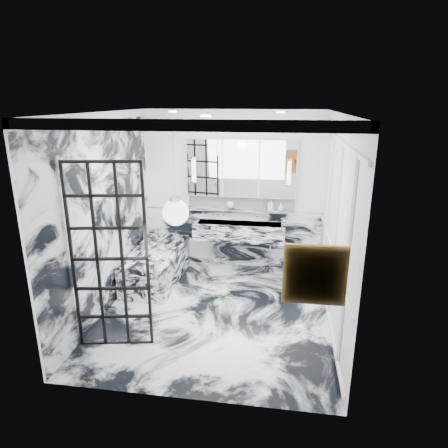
% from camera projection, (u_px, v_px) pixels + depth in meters
% --- Properties ---
extents(floor, '(3.60, 3.60, 0.00)m').
position_uv_depth(floor, '(216.00, 311.00, 5.82)').
color(floor, silver).
rests_on(floor, ground).
extents(ceiling, '(3.60, 3.60, 0.00)m').
position_uv_depth(ceiling, '(215.00, 112.00, 4.98)').
color(ceiling, white).
rests_on(ceiling, wall_back).
extents(wall_back, '(3.60, 0.00, 3.60)m').
position_uv_depth(wall_back, '(233.00, 191.00, 7.10)').
color(wall_back, white).
rests_on(wall_back, floor).
extents(wall_front, '(3.60, 0.00, 3.60)m').
position_uv_depth(wall_front, '(183.00, 275.00, 3.70)').
color(wall_front, white).
rests_on(wall_front, floor).
extents(wall_left, '(0.00, 3.60, 3.60)m').
position_uv_depth(wall_left, '(104.00, 215.00, 5.63)').
color(wall_left, white).
rests_on(wall_left, floor).
extents(wall_right, '(0.00, 3.60, 3.60)m').
position_uv_depth(wall_right, '(337.00, 225.00, 5.17)').
color(wall_right, white).
rests_on(wall_right, floor).
extents(marble_clad_back, '(3.18, 0.05, 1.05)m').
position_uv_depth(marble_clad_back, '(232.00, 238.00, 7.34)').
color(marble_clad_back, silver).
rests_on(marble_clad_back, floor).
extents(marble_clad_left, '(0.02, 3.56, 2.68)m').
position_uv_depth(marble_clad_left, '(106.00, 219.00, 5.65)').
color(marble_clad_left, silver).
rests_on(marble_clad_left, floor).
extents(panel_molding, '(0.03, 3.40, 2.30)m').
position_uv_depth(panel_molding, '(335.00, 232.00, 5.20)').
color(panel_molding, white).
rests_on(panel_molding, floor).
extents(soap_bottle_a, '(0.09, 0.09, 0.19)m').
position_uv_depth(soap_bottle_a, '(270.00, 205.00, 6.98)').
color(soap_bottle_a, '#8C5919').
rests_on(soap_bottle_a, ledge).
extents(soap_bottle_b, '(0.11, 0.11, 0.19)m').
position_uv_depth(soap_bottle_b, '(272.00, 205.00, 6.98)').
color(soap_bottle_b, '#4C4C51').
rests_on(soap_bottle_b, ledge).
extents(soap_bottle_c, '(0.14, 0.14, 0.14)m').
position_uv_depth(soap_bottle_c, '(281.00, 207.00, 6.96)').
color(soap_bottle_c, silver).
rests_on(soap_bottle_c, ledge).
extents(face_pot, '(0.13, 0.13, 0.13)m').
position_uv_depth(face_pot, '(230.00, 205.00, 7.09)').
color(face_pot, white).
rests_on(face_pot, ledge).
extents(amber_bottle, '(0.04, 0.04, 0.10)m').
position_uv_depth(amber_bottle, '(265.00, 207.00, 7.01)').
color(amber_bottle, '#8C5919').
rests_on(amber_bottle, ledge).
extents(flower_vase, '(0.08, 0.08, 0.12)m').
position_uv_depth(flower_vase, '(157.00, 267.00, 5.85)').
color(flower_vase, silver).
rests_on(flower_vase, bathtub).
extents(crittall_door, '(0.87, 0.19, 2.31)m').
position_uv_depth(crittall_door, '(110.00, 259.00, 4.72)').
color(crittall_door, black).
rests_on(crittall_door, floor).
extents(artwork, '(0.47, 0.04, 0.47)m').
position_uv_depth(artwork, '(315.00, 275.00, 3.55)').
color(artwork, '#C24113').
rests_on(artwork, wall_front).
extents(pendant_light, '(0.26, 0.26, 0.26)m').
position_uv_depth(pendant_light, '(176.00, 213.00, 3.98)').
color(pendant_light, white).
rests_on(pendant_light, ceiling).
extents(trough_sink, '(1.60, 0.45, 0.30)m').
position_uv_depth(trough_sink, '(239.00, 231.00, 7.05)').
color(trough_sink, silver).
rests_on(trough_sink, wall_back).
extents(ledge, '(1.90, 0.14, 0.04)m').
position_uv_depth(ledge, '(241.00, 210.00, 7.10)').
color(ledge, silver).
rests_on(ledge, wall_back).
extents(subway_tile, '(1.90, 0.03, 0.23)m').
position_uv_depth(subway_tile, '(241.00, 202.00, 7.12)').
color(subway_tile, white).
rests_on(subway_tile, wall_back).
extents(mirror_cabinet, '(1.90, 0.16, 1.00)m').
position_uv_depth(mirror_cabinet, '(241.00, 168.00, 6.88)').
color(mirror_cabinet, white).
rests_on(mirror_cabinet, wall_back).
extents(sconce_left, '(0.07, 0.07, 0.40)m').
position_uv_depth(sconce_left, '(194.00, 170.00, 6.92)').
color(sconce_left, white).
rests_on(sconce_left, mirror_cabinet).
extents(sconce_right, '(0.07, 0.07, 0.40)m').
position_uv_depth(sconce_right, '(289.00, 173.00, 6.69)').
color(sconce_right, white).
rests_on(sconce_right, mirror_cabinet).
extents(bathtub, '(0.75, 1.65, 0.55)m').
position_uv_depth(bathtub, '(157.00, 265.00, 6.75)').
color(bathtub, silver).
rests_on(bathtub, floor).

